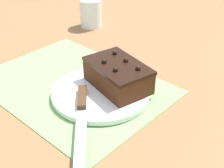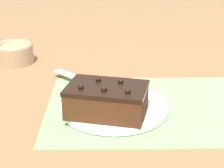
% 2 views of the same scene
% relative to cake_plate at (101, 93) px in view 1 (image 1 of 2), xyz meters
% --- Properties ---
extents(ground_plane, '(3.00, 3.00, 0.00)m').
position_rel_cake_plate_xyz_m(ground_plane, '(-0.08, -0.01, -0.01)').
color(ground_plane, olive).
extents(placemat_woven, '(0.46, 0.34, 0.00)m').
position_rel_cake_plate_xyz_m(placemat_woven, '(-0.08, -0.01, -0.01)').
color(placemat_woven, '#7AB266').
rests_on(placemat_woven, ground_plane).
extents(cake_plate, '(0.23, 0.23, 0.01)m').
position_rel_cake_plate_xyz_m(cake_plate, '(0.00, 0.00, 0.00)').
color(cake_plate, white).
rests_on(cake_plate, placemat_woven).
extents(chocolate_cake, '(0.18, 0.14, 0.07)m').
position_rel_cake_plate_xyz_m(chocolate_cake, '(0.02, 0.04, 0.04)').
color(chocolate_cake, '#472614').
rests_on(chocolate_cake, cake_plate).
extents(serving_knife, '(0.20, 0.19, 0.01)m').
position_rel_cake_plate_xyz_m(serving_knife, '(0.03, -0.09, 0.01)').
color(serving_knife, '#472D19').
rests_on(serving_knife, cake_plate).
extents(drinking_glass, '(0.08, 0.08, 0.10)m').
position_rel_cake_plate_xyz_m(drinking_glass, '(-0.33, 0.29, 0.04)').
color(drinking_glass, white).
rests_on(drinking_glass, ground_plane).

